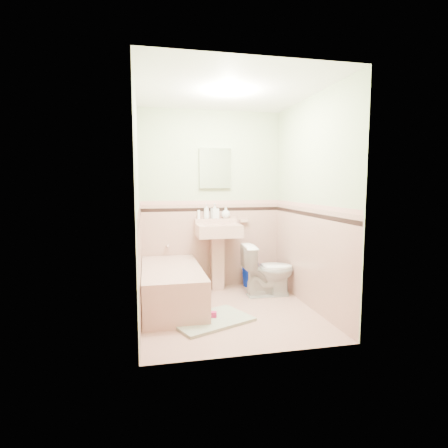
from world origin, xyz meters
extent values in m
plane|color=tan|center=(0.00, 0.00, 0.00)|extent=(2.20, 2.20, 0.00)
plane|color=white|center=(0.00, 0.00, 2.50)|extent=(2.20, 2.20, 0.00)
plane|color=#F1E5C4|center=(0.00, 1.10, 1.25)|extent=(2.50, 0.00, 2.50)
plane|color=#F1E5C4|center=(0.00, -1.10, 1.25)|extent=(2.50, 0.00, 2.50)
plane|color=#F1E5C4|center=(-1.00, 0.00, 1.25)|extent=(0.00, 2.50, 2.50)
plane|color=#F1E5C4|center=(1.00, 0.00, 1.25)|extent=(0.00, 2.50, 2.50)
plane|color=tan|center=(0.00, 1.09, 0.60)|extent=(2.00, 0.00, 2.00)
plane|color=tan|center=(0.00, -1.09, 0.60)|extent=(2.00, 0.00, 2.00)
plane|color=tan|center=(-0.99, 0.00, 0.60)|extent=(0.00, 2.20, 2.20)
plane|color=tan|center=(0.99, 0.00, 0.60)|extent=(0.00, 2.20, 2.20)
plane|color=black|center=(0.00, 1.08, 1.12)|extent=(2.00, 0.00, 2.00)
plane|color=black|center=(0.00, -1.08, 1.12)|extent=(2.00, 0.00, 2.00)
plane|color=black|center=(-0.98, 0.00, 1.12)|extent=(0.00, 2.20, 2.20)
plane|color=black|center=(0.98, 0.00, 1.12)|extent=(0.00, 2.20, 2.20)
plane|color=tan|center=(0.00, 1.08, 1.22)|extent=(2.00, 0.00, 2.00)
plane|color=tan|center=(0.00, -1.08, 1.22)|extent=(2.00, 0.00, 2.00)
plane|color=tan|center=(-0.98, 0.00, 1.22)|extent=(0.00, 2.20, 2.20)
plane|color=tan|center=(0.98, 0.00, 1.22)|extent=(0.00, 2.20, 2.20)
cube|color=tan|center=(-0.63, 0.33, 0.23)|extent=(0.70, 1.50, 0.45)
cylinder|color=silver|center=(-0.63, 1.05, 0.63)|extent=(0.04, 0.12, 0.04)
cylinder|color=silver|center=(0.05, 1.00, 0.95)|extent=(0.02, 0.02, 0.10)
cube|color=white|center=(0.05, 1.07, 1.70)|extent=(0.45, 0.04, 0.56)
cube|color=tan|center=(0.47, 1.06, 0.95)|extent=(0.11, 0.07, 0.04)
imported|color=#B2B2B2|center=(-0.08, 1.04, 1.10)|extent=(0.09, 0.09, 0.21)
imported|color=#B2B2B2|center=(0.04, 1.04, 1.10)|extent=(0.12, 0.12, 0.21)
imported|color=#B2B2B2|center=(0.20, 1.04, 1.08)|extent=(0.14, 0.14, 0.16)
cylinder|color=white|center=(-0.19, 1.04, 1.06)|extent=(0.04, 0.04, 0.12)
imported|color=white|center=(0.65, 0.50, 0.35)|extent=(0.68, 0.40, 0.69)
cube|color=gray|center=(-0.26, -0.27, 0.02)|extent=(0.98, 0.84, 0.03)
cube|color=#BF1E59|center=(-0.26, -0.21, 0.06)|extent=(0.15, 0.10, 0.06)
camera|label=1|loc=(-0.92, -4.00, 1.48)|focal=29.17mm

